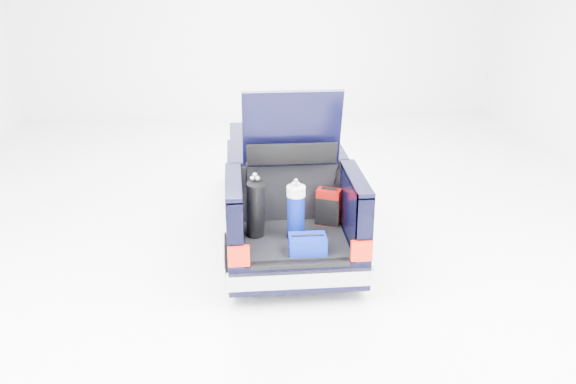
{
  "coord_description": "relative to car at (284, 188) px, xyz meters",
  "views": [
    {
      "loc": [
        -0.75,
        -8.59,
        4.11
      ],
      "look_at": [
        0.0,
        -0.5,
        0.85
      ],
      "focal_mm": 38.0,
      "sensor_mm": 36.0,
      "label": 1
    }
  ],
  "objects": [
    {
      "name": "car",
      "position": [
        0.0,
        0.0,
        0.0
      ],
      "size": [
        1.87,
        4.65,
        2.47
      ],
      "color": "black",
      "rests_on": "ground"
    },
    {
      "name": "blue_duffel",
      "position": [
        0.11,
        -2.01,
        0.04
      ],
      "size": [
        0.46,
        0.31,
        0.24
      ],
      "rotation": [
        0.0,
        0.0,
        -0.01
      ],
      "color": "navy",
      "rests_on": "car"
    },
    {
      "name": "blue_golf_bag",
      "position": [
        0.01,
        -1.57,
        0.29
      ],
      "size": [
        0.31,
        0.31,
        0.8
      ],
      "rotation": [
        0.0,
        0.0,
        -0.4
      ],
      "color": "black",
      "rests_on": "car"
    },
    {
      "name": "black_golf_bag",
      "position": [
        -0.5,
        -1.51,
        0.32
      ],
      "size": [
        0.3,
        0.38,
        0.87
      ],
      "rotation": [
        0.0,
        0.0,
        0.19
      ],
      "color": "black",
      "rests_on": "car"
    },
    {
      "name": "ground",
      "position": [
        0.0,
        -0.11,
        -0.67
      ],
      "size": [
        14.0,
        14.0,
        0.0
      ],
      "primitive_type": "plane",
      "color": "white",
      "rests_on": "ground"
    },
    {
      "name": "red_suitcase",
      "position": [
        0.5,
        -1.19,
        0.17
      ],
      "size": [
        0.37,
        0.32,
        0.52
      ],
      "rotation": [
        0.0,
        0.0,
        -0.39
      ],
      "color": "#670603",
      "rests_on": "car"
    }
  ]
}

